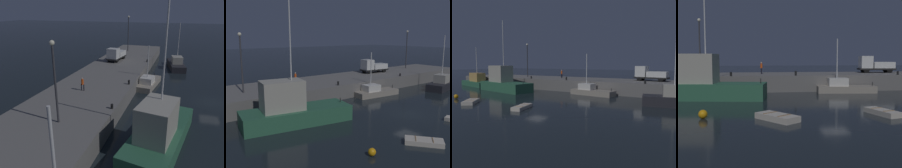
% 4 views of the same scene
% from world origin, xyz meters
% --- Properties ---
extents(ground_plane, '(320.00, 320.00, 0.00)m').
position_xyz_m(ground_plane, '(0.00, 0.00, 0.00)').
color(ground_plane, black).
extents(pier_quay, '(61.42, 10.18, 2.08)m').
position_xyz_m(pier_quay, '(0.00, 15.46, 1.04)').
color(pier_quay, slate).
rests_on(pier_quay, ground).
extents(fishing_trawler_red, '(7.41, 3.14, 6.66)m').
position_xyz_m(fishing_trawler_red, '(3.95, 9.09, 0.65)').
color(fishing_trawler_red, gray).
rests_on(fishing_trawler_red, ground).
extents(fishing_boat_blue, '(9.03, 4.35, 9.20)m').
position_xyz_m(fishing_boat_blue, '(17.03, 5.49, 0.87)').
color(fishing_boat_blue, '#232328').
rests_on(fishing_boat_blue, ground).
extents(fishing_boat_white, '(11.87, 5.73, 12.87)m').
position_xyz_m(fishing_boat_white, '(-12.23, 5.58, 1.59)').
color(fishing_boat_white, '#2D6647').
rests_on(fishing_boat_white, ground).
extents(lamp_post_west, '(0.44, 0.44, 7.44)m').
position_xyz_m(lamp_post_west, '(-14.22, 14.47, 6.45)').
color(lamp_post_west, '#38383D').
rests_on(lamp_post_west, pier_quay).
extents(lamp_post_east, '(0.44, 0.44, 8.07)m').
position_xyz_m(lamp_post_east, '(21.86, 16.98, 6.78)').
color(lamp_post_east, '#38383D').
rests_on(lamp_post_east, pier_quay).
extents(utility_truck, '(5.73, 2.58, 2.56)m').
position_xyz_m(utility_truck, '(11.39, 16.76, 3.29)').
color(utility_truck, black).
rests_on(utility_truck, pier_quay).
extents(dockworker, '(0.34, 0.45, 1.69)m').
position_xyz_m(dockworker, '(-6.02, 15.86, 3.04)').
color(dockworker, black).
rests_on(dockworker, pier_quay).
extents(bollard_west, '(0.28, 0.28, 0.58)m').
position_xyz_m(bollard_west, '(-1.88, 10.90, 2.36)').
color(bollard_west, black).
rests_on(bollard_west, pier_quay).
extents(bollard_central, '(0.28, 0.28, 0.51)m').
position_xyz_m(bollard_central, '(-9.99, 10.71, 2.33)').
color(bollard_central, black).
rests_on(bollard_central, pier_quay).
extents(bollard_east, '(0.28, 0.28, 0.48)m').
position_xyz_m(bollard_east, '(11.93, 10.70, 2.31)').
color(bollard_east, black).
rests_on(bollard_east, pier_quay).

